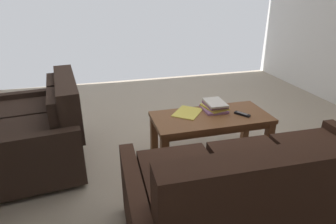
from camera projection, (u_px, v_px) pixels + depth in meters
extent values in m
cube|color=tan|center=(192.00, 151.00, 3.10)|extent=(5.20, 5.52, 0.01)
cylinder|color=black|center=(307.00, 179.00, 2.58)|extent=(0.05, 0.05, 0.06)
cylinder|color=black|center=(147.00, 207.00, 2.26)|extent=(0.05, 0.05, 0.06)
cube|color=#382116|center=(259.00, 201.00, 2.00)|extent=(1.65, 0.91, 0.38)
cube|color=#382116|center=(330.00, 161.00, 2.04)|extent=(0.52, 0.78, 0.10)
cube|color=#382116|center=(262.00, 171.00, 1.92)|extent=(0.52, 0.78, 0.10)
cube|color=#382116|center=(185.00, 184.00, 1.80)|extent=(0.52, 0.78, 0.10)
cube|color=#382116|center=(305.00, 191.00, 1.51)|extent=(1.63, 0.22, 0.50)
cube|color=#382116|center=(292.00, 178.00, 1.61)|extent=(0.49, 0.13, 0.36)
cube|color=#382116|center=(201.00, 193.00, 1.49)|extent=(0.49, 0.13, 0.36)
cube|color=#382116|center=(136.00, 215.00, 1.78)|extent=(0.12, 0.87, 0.54)
cylinder|color=black|center=(8.00, 145.00, 3.15)|extent=(0.05, 0.05, 0.06)
cylinder|color=black|center=(73.00, 135.00, 3.37)|extent=(0.05, 0.05, 0.06)
cylinder|color=black|center=(79.00, 176.00, 2.63)|extent=(0.05, 0.05, 0.06)
cube|color=#33231C|center=(37.00, 141.00, 2.80)|extent=(0.91, 1.10, 0.37)
cube|color=#33231C|center=(31.00, 110.00, 2.92)|extent=(0.76, 0.55, 0.10)
cube|color=#33231C|center=(28.00, 131.00, 2.49)|extent=(0.76, 0.55, 0.10)
cube|color=#33231C|center=(68.00, 101.00, 2.77)|extent=(0.29, 1.04, 0.47)
cube|color=#33231C|center=(55.00, 94.00, 2.95)|extent=(0.17, 0.47, 0.33)
cube|color=#33231C|center=(56.00, 113.00, 2.52)|extent=(0.17, 0.47, 0.33)
cube|color=#33231C|center=(37.00, 113.00, 3.26)|extent=(0.81, 0.18, 0.53)
cube|color=#33231C|center=(33.00, 165.00, 2.30)|extent=(0.81, 0.18, 0.53)
cube|color=brown|center=(211.00, 118.00, 2.81)|extent=(1.16, 0.53, 0.04)
cube|color=brown|center=(211.00, 122.00, 2.83)|extent=(1.06, 0.48, 0.05)
cube|color=brown|center=(246.00, 123.00, 3.23)|extent=(0.07, 0.07, 0.43)
cube|color=brown|center=(154.00, 135.00, 2.97)|extent=(0.07, 0.07, 0.43)
cube|color=brown|center=(268.00, 142.00, 2.84)|extent=(0.07, 0.07, 0.43)
cube|color=brown|center=(165.00, 157.00, 2.58)|extent=(0.07, 0.07, 0.43)
cube|color=#996699|center=(214.00, 109.00, 2.93)|extent=(0.23, 0.26, 0.02)
cube|color=#E0CC4C|center=(215.00, 107.00, 2.93)|extent=(0.24, 0.29, 0.02)
cube|color=#996699|center=(215.00, 104.00, 2.93)|extent=(0.20, 0.24, 0.03)
cube|color=silver|center=(215.00, 103.00, 2.91)|extent=(0.19, 0.28, 0.02)
cube|color=black|center=(242.00, 114.00, 2.81)|extent=(0.13, 0.16, 0.02)
cube|color=#59595B|center=(242.00, 113.00, 2.81)|extent=(0.09, 0.11, 0.00)
cube|color=#E0CC4C|center=(188.00, 112.00, 2.87)|extent=(0.37, 0.38, 0.01)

